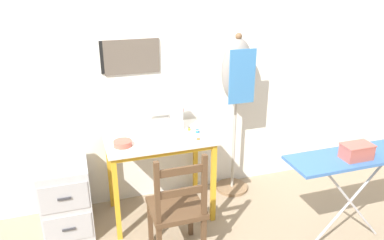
{
  "coord_description": "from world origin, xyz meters",
  "views": [
    {
      "loc": [
        -0.62,
        -2.56,
        2.07
      ],
      "look_at": [
        0.29,
        0.26,
        0.89
      ],
      "focal_mm": 35.0,
      "sensor_mm": 36.0,
      "label": 1
    }
  ],
  "objects_px": {
    "thread_spool_mid_table": "(197,131)",
    "scissors": "(202,140)",
    "sewing_machine": "(162,116)",
    "thread_spool_near_machine": "(189,129)",
    "fabric_bowl": "(123,143)",
    "filing_cabinet": "(66,197)",
    "ironing_board": "(358,160)",
    "wooden_chair": "(177,209)",
    "dress_form": "(237,82)",
    "storage_box": "(357,151)"
  },
  "relations": [
    {
      "from": "fabric_bowl",
      "to": "wooden_chair",
      "type": "xyz_separation_m",
      "value": [
        0.31,
        -0.46,
        -0.38
      ]
    },
    {
      "from": "thread_spool_mid_table",
      "to": "scissors",
      "type": "bearing_deg",
      "value": -94.86
    },
    {
      "from": "ironing_board",
      "to": "fabric_bowl",
      "type": "bearing_deg",
      "value": 155.51
    },
    {
      "from": "filing_cabinet",
      "to": "storage_box",
      "type": "height_order",
      "value": "storage_box"
    },
    {
      "from": "fabric_bowl",
      "to": "thread_spool_mid_table",
      "type": "distance_m",
      "value": 0.65
    },
    {
      "from": "fabric_bowl",
      "to": "thread_spool_mid_table",
      "type": "xyz_separation_m",
      "value": [
        0.65,
        0.06,
        -0.01
      ]
    },
    {
      "from": "thread_spool_near_machine",
      "to": "filing_cabinet",
      "type": "distance_m",
      "value": 1.18
    },
    {
      "from": "scissors",
      "to": "dress_form",
      "type": "distance_m",
      "value": 0.69
    },
    {
      "from": "thread_spool_mid_table",
      "to": "storage_box",
      "type": "height_order",
      "value": "storage_box"
    },
    {
      "from": "fabric_bowl",
      "to": "wooden_chair",
      "type": "bearing_deg",
      "value": -56.19
    },
    {
      "from": "scissors",
      "to": "dress_form",
      "type": "relative_size",
      "value": 0.08
    },
    {
      "from": "wooden_chair",
      "to": "ironing_board",
      "type": "relative_size",
      "value": 0.82
    },
    {
      "from": "wooden_chair",
      "to": "scissors",
      "type": "bearing_deg",
      "value": 49.44
    },
    {
      "from": "filing_cabinet",
      "to": "ironing_board",
      "type": "relative_size",
      "value": 0.58
    },
    {
      "from": "fabric_bowl",
      "to": "filing_cabinet",
      "type": "height_order",
      "value": "fabric_bowl"
    },
    {
      "from": "sewing_machine",
      "to": "ironing_board",
      "type": "bearing_deg",
      "value": -37.91
    },
    {
      "from": "thread_spool_near_machine",
      "to": "storage_box",
      "type": "distance_m",
      "value": 1.35
    },
    {
      "from": "thread_spool_near_machine",
      "to": "thread_spool_mid_table",
      "type": "relative_size",
      "value": 0.77
    },
    {
      "from": "scissors",
      "to": "thread_spool_near_machine",
      "type": "distance_m",
      "value": 0.22
    },
    {
      "from": "thread_spool_near_machine",
      "to": "wooden_chair",
      "type": "bearing_deg",
      "value": -115.47
    },
    {
      "from": "wooden_chair",
      "to": "filing_cabinet",
      "type": "bearing_deg",
      "value": 144.09
    },
    {
      "from": "storage_box",
      "to": "wooden_chair",
      "type": "bearing_deg",
      "value": 165.44
    },
    {
      "from": "sewing_machine",
      "to": "thread_spool_near_machine",
      "type": "xyz_separation_m",
      "value": [
        0.21,
        -0.1,
        -0.11
      ]
    },
    {
      "from": "ironing_board",
      "to": "storage_box",
      "type": "bearing_deg",
      "value": -146.53
    },
    {
      "from": "thread_spool_near_machine",
      "to": "ironing_board",
      "type": "bearing_deg",
      "value": -40.1
    },
    {
      "from": "thread_spool_near_machine",
      "to": "dress_form",
      "type": "distance_m",
      "value": 0.63
    },
    {
      "from": "fabric_bowl",
      "to": "filing_cabinet",
      "type": "xyz_separation_m",
      "value": [
        -0.49,
        0.11,
        -0.47
      ]
    },
    {
      "from": "fabric_bowl",
      "to": "thread_spool_mid_table",
      "type": "relative_size",
      "value": 3.46
    },
    {
      "from": "scissors",
      "to": "ironing_board",
      "type": "xyz_separation_m",
      "value": [
        1.01,
        -0.67,
        -0.02
      ]
    },
    {
      "from": "filing_cabinet",
      "to": "thread_spool_near_machine",
      "type": "bearing_deg",
      "value": 1.14
    },
    {
      "from": "dress_form",
      "to": "ironing_board",
      "type": "distance_m",
      "value": 1.22
    },
    {
      "from": "fabric_bowl",
      "to": "filing_cabinet",
      "type": "relative_size",
      "value": 0.23
    },
    {
      "from": "sewing_machine",
      "to": "wooden_chair",
      "type": "relative_size",
      "value": 0.44
    },
    {
      "from": "ironing_board",
      "to": "sewing_machine",
      "type": "bearing_deg",
      "value": 142.09
    },
    {
      "from": "storage_box",
      "to": "thread_spool_near_machine",
      "type": "bearing_deg",
      "value": 136.64
    },
    {
      "from": "thread_spool_mid_table",
      "to": "filing_cabinet",
      "type": "xyz_separation_m",
      "value": [
        -1.13,
        0.05,
        -0.47
      ]
    },
    {
      "from": "filing_cabinet",
      "to": "dress_form",
      "type": "bearing_deg",
      "value": 5.89
    },
    {
      "from": "scissors",
      "to": "thread_spool_near_machine",
      "type": "height_order",
      "value": "thread_spool_near_machine"
    },
    {
      "from": "fabric_bowl",
      "to": "filing_cabinet",
      "type": "distance_m",
      "value": 0.69
    },
    {
      "from": "fabric_bowl",
      "to": "storage_box",
      "type": "height_order",
      "value": "storage_box"
    },
    {
      "from": "ironing_board",
      "to": "dress_form",
      "type": "bearing_deg",
      "value": 117.98
    },
    {
      "from": "thread_spool_mid_table",
      "to": "ironing_board",
      "type": "xyz_separation_m",
      "value": [
        1.0,
        -0.81,
        -0.03
      ]
    },
    {
      "from": "thread_spool_near_machine",
      "to": "thread_spool_mid_table",
      "type": "distance_m",
      "value": 0.09
    },
    {
      "from": "thread_spool_near_machine",
      "to": "wooden_chair",
      "type": "relative_size",
      "value": 0.04
    },
    {
      "from": "scissors",
      "to": "storage_box",
      "type": "relative_size",
      "value": 0.53
    },
    {
      "from": "wooden_chair",
      "to": "filing_cabinet",
      "type": "height_order",
      "value": "wooden_chair"
    },
    {
      "from": "thread_spool_mid_table",
      "to": "wooden_chair",
      "type": "relative_size",
      "value": 0.05
    },
    {
      "from": "thread_spool_mid_table",
      "to": "ironing_board",
      "type": "bearing_deg",
      "value": -39.14
    },
    {
      "from": "storage_box",
      "to": "dress_form",
      "type": "bearing_deg",
      "value": 114.08
    },
    {
      "from": "sewing_machine",
      "to": "scissors",
      "type": "height_order",
      "value": "sewing_machine"
    }
  ]
}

